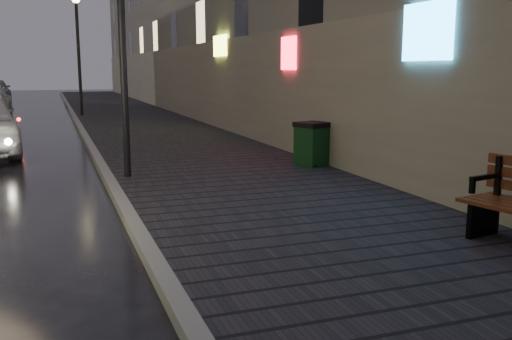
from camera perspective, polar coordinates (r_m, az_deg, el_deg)
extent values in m
plane|color=black|center=(5.64, -23.92, -14.06)|extent=(120.00, 120.00, 0.00)
cube|color=black|center=(26.46, -12.44, 5.20)|extent=(4.60, 58.00, 0.15)
cube|color=slate|center=(26.26, -17.65, 4.93)|extent=(0.20, 58.00, 0.15)
cylinder|color=black|center=(11.25, -13.21, 12.00)|extent=(0.14, 0.14, 5.00)
cylinder|color=black|center=(27.19, -17.28, 10.54)|extent=(0.14, 0.14, 5.00)
cube|color=black|center=(7.71, 21.77, -4.54)|extent=(0.56, 0.18, 0.44)
cube|color=black|center=(7.83, 23.01, -1.50)|extent=(0.08, 0.08, 0.78)
cube|color=black|center=(7.56, 21.78, -0.69)|extent=(0.47, 0.15, 0.06)
cube|color=black|center=(12.42, 5.63, 2.38)|extent=(0.74, 0.74, 0.84)
cube|color=black|center=(12.37, 5.67, 4.55)|extent=(0.80, 0.80, 0.11)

